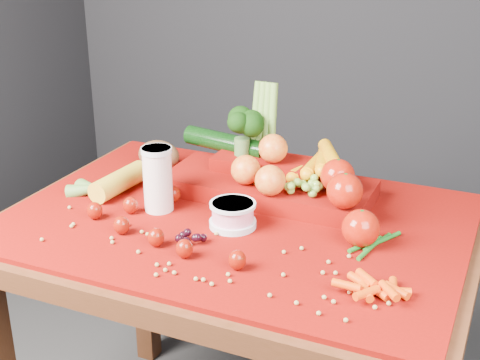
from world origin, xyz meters
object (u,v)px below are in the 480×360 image
at_px(milk_glass, 158,177).
at_px(produce_mound, 278,175).
at_px(yogurt_bowl, 233,214).
at_px(table, 237,258).

xyz_separation_m(milk_glass, produce_mound, (0.23, 0.19, -0.02)).
relative_size(milk_glass, yogurt_bowl, 1.46).
height_order(table, produce_mound, produce_mound).
relative_size(yogurt_bowl, produce_mound, 0.18).
height_order(table, yogurt_bowl, yogurt_bowl).
relative_size(table, milk_glass, 6.96).
bearing_deg(table, produce_mound, 73.81).
xyz_separation_m(table, produce_mound, (0.04, 0.15, 0.17)).
distance_m(table, yogurt_bowl, 0.15).
bearing_deg(table, milk_glass, -169.93).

